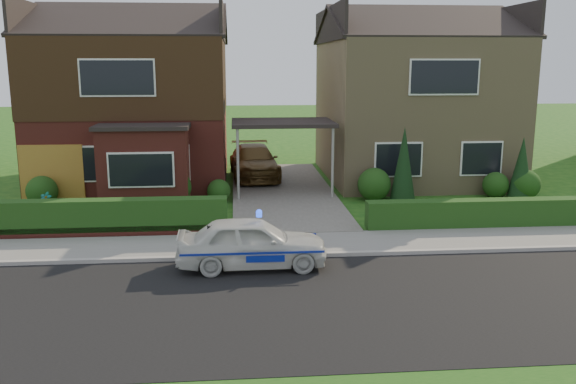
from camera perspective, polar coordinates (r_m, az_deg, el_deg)
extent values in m
plane|color=#174B14|center=(12.94, 3.38, -10.34)|extent=(120.00, 120.00, 0.00)
cube|color=black|center=(12.94, 3.38, -10.34)|extent=(60.00, 6.00, 0.02)
cube|color=#9E9993|center=(15.76, 1.77, -5.94)|extent=(60.00, 0.16, 0.12)
cube|color=slate|center=(16.75, 1.35, -4.87)|extent=(60.00, 2.00, 0.10)
cube|color=#666059|center=(23.41, -0.51, 0.06)|extent=(3.80, 12.00, 0.12)
cube|color=maroon|center=(26.22, -13.90, 7.27)|extent=(7.20, 8.00, 5.80)
cube|color=white|center=(22.79, -19.17, 2.48)|extent=(1.80, 0.08, 1.30)
cube|color=white|center=(22.22, -11.22, 2.69)|extent=(1.60, 0.08, 1.30)
cube|color=white|center=(22.18, -15.68, 10.26)|extent=(2.60, 0.08, 1.30)
cube|color=black|center=(26.15, -14.06, 10.44)|extent=(7.26, 8.06, 2.90)
cube|color=maroon|center=(21.66, -13.30, 2.23)|extent=(3.00, 1.40, 2.70)
cube|color=black|center=(21.47, -13.48, 5.96)|extent=(3.20, 1.60, 0.14)
cube|color=tan|center=(27.00, 11.44, 7.51)|extent=(7.20, 8.00, 5.80)
cube|color=white|center=(22.89, 10.28, 3.00)|extent=(1.80, 0.08, 1.30)
cube|color=white|center=(23.92, 17.63, 3.01)|extent=(1.60, 0.08, 1.30)
cube|color=white|center=(23.10, 14.42, 10.38)|extent=(2.60, 0.08, 1.30)
cube|color=black|center=(23.01, -0.52, 6.50)|extent=(3.80, 3.00, 0.14)
cylinder|color=gray|center=(21.73, -4.71, 2.54)|extent=(0.10, 0.10, 2.70)
cylinder|color=gray|center=(22.00, 4.19, 2.67)|extent=(0.10, 0.10, 2.70)
cube|color=#966020|center=(23.05, -21.20, 1.55)|extent=(2.20, 0.10, 2.10)
cube|color=maroon|center=(18.22, -17.57, -3.62)|extent=(7.70, 0.25, 0.36)
cube|color=#183510|center=(18.41, -17.44, -4.03)|extent=(7.50, 0.55, 0.90)
cube|color=#183510|center=(19.41, 18.22, -3.26)|extent=(7.50, 0.55, 0.80)
sphere|color=#183510|center=(22.79, -22.03, 0.07)|extent=(1.08, 1.08, 1.08)
sphere|color=#183510|center=(21.67, -10.76, 0.49)|extent=(1.32, 1.32, 1.32)
sphere|color=#183510|center=(21.91, -6.49, 0.11)|extent=(0.84, 0.84, 0.84)
sphere|color=#183510|center=(22.23, 8.06, 0.71)|extent=(1.20, 1.20, 1.20)
sphere|color=#183510|center=(23.80, 18.86, 0.63)|extent=(0.96, 0.96, 0.96)
sphere|color=#183510|center=(23.95, 21.34, 0.67)|extent=(1.08, 1.08, 1.08)
cone|color=black|center=(22.16, 10.75, 2.43)|extent=(0.90, 0.90, 2.60)
cone|color=black|center=(23.76, 21.01, 1.98)|extent=(0.90, 0.90, 2.20)
imported|color=silver|center=(14.87, -3.40, -4.79)|extent=(1.52, 3.67, 1.24)
sphere|color=#193FF2|center=(14.69, -2.72, -2.16)|extent=(0.17, 0.17, 0.17)
cube|color=navy|center=(14.18, -3.31, -5.84)|extent=(3.35, 0.02, 0.05)
cube|color=navy|center=(15.59, -3.47, -4.18)|extent=(3.35, 0.01, 0.05)
ellipsoid|color=black|center=(14.71, -7.38, -4.01)|extent=(0.22, 0.17, 0.21)
sphere|color=white|center=(14.66, -7.33, -4.11)|extent=(0.11, 0.11, 0.11)
sphere|color=black|center=(14.65, -7.32, -3.50)|extent=(0.13, 0.13, 0.13)
cone|color=black|center=(14.65, -7.51, -3.25)|extent=(0.04, 0.04, 0.05)
cone|color=black|center=(14.64, -7.15, -3.24)|extent=(0.04, 0.04, 0.05)
imported|color=brown|center=(25.88, -3.20, 2.86)|extent=(2.18, 4.78, 1.36)
imported|color=gray|center=(21.41, -21.67, -1.07)|extent=(0.46, 0.37, 0.76)
imported|color=gray|center=(19.07, -7.19, -1.97)|extent=(0.46, 0.43, 0.67)
imported|color=gray|center=(21.33, -11.58, -0.47)|extent=(0.50, 0.50, 0.78)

